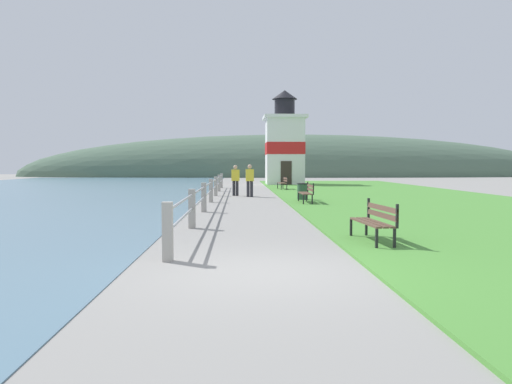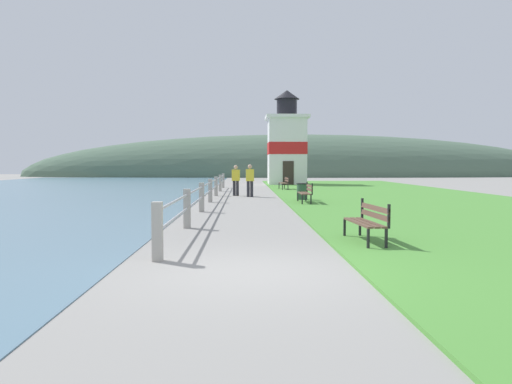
{
  "view_description": "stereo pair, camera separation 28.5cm",
  "coord_description": "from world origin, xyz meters",
  "px_view_note": "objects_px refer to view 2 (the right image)",
  "views": [
    {
      "loc": [
        -0.37,
        -7.91,
        1.74
      ],
      "look_at": [
        0.52,
        17.86,
        0.3
      ],
      "focal_mm": 35.0,
      "sensor_mm": 36.0,
      "label": 1
    },
    {
      "loc": [
        -0.08,
        -7.91,
        1.74
      ],
      "look_at": [
        0.52,
        17.86,
        0.3
      ],
      "focal_mm": 35.0,
      "sensor_mm": 36.0,
      "label": 2
    }
  ],
  "objects_px": {
    "park_bench_midway": "(306,192)",
    "person_strolling": "(236,179)",
    "park_bench_near": "(368,219)",
    "trash_bin": "(302,192)",
    "park_bench_far": "(285,182)",
    "person_by_railing": "(250,179)",
    "lighthouse": "(287,145)"
  },
  "relations": [
    {
      "from": "trash_bin",
      "to": "park_bench_far",
      "type": "bearing_deg",
      "value": 90.13
    },
    {
      "from": "park_bench_midway",
      "to": "person_strolling",
      "type": "height_order",
      "value": "person_strolling"
    },
    {
      "from": "lighthouse",
      "to": "park_bench_midway",
      "type": "bearing_deg",
      "value": -92.47
    },
    {
      "from": "person_strolling",
      "to": "trash_bin",
      "type": "distance_m",
      "value": 5.06
    },
    {
      "from": "park_bench_near",
      "to": "person_by_railing",
      "type": "relative_size",
      "value": 1.06
    },
    {
      "from": "park_bench_near",
      "to": "lighthouse",
      "type": "relative_size",
      "value": 0.23
    },
    {
      "from": "park_bench_far",
      "to": "lighthouse",
      "type": "xyz_separation_m",
      "value": [
        0.88,
        8.89,
        2.84
      ]
    },
    {
      "from": "park_bench_near",
      "to": "lighthouse",
      "type": "height_order",
      "value": "lighthouse"
    },
    {
      "from": "person_strolling",
      "to": "trash_bin",
      "type": "relative_size",
      "value": 2.01
    },
    {
      "from": "park_bench_far",
      "to": "trash_bin",
      "type": "distance_m",
      "value": 9.92
    },
    {
      "from": "trash_bin",
      "to": "lighthouse",
      "type": "bearing_deg",
      "value": 87.39
    },
    {
      "from": "person_by_railing",
      "to": "trash_bin",
      "type": "distance_m",
      "value": 3.83
    },
    {
      "from": "person_by_railing",
      "to": "park_bench_near",
      "type": "bearing_deg",
      "value": -173.16
    },
    {
      "from": "person_by_railing",
      "to": "trash_bin",
      "type": "xyz_separation_m",
      "value": [
        2.45,
        -2.9,
        -0.51
      ]
    },
    {
      "from": "park_bench_near",
      "to": "trash_bin",
      "type": "height_order",
      "value": "park_bench_near"
    },
    {
      "from": "park_bench_midway",
      "to": "trash_bin",
      "type": "distance_m",
      "value": 1.85
    },
    {
      "from": "park_bench_midway",
      "to": "trash_bin",
      "type": "bearing_deg",
      "value": -90.7
    },
    {
      "from": "park_bench_near",
      "to": "park_bench_midway",
      "type": "xyz_separation_m",
      "value": [
        0.02,
        11.01,
        0.0
      ]
    },
    {
      "from": "park_bench_midway",
      "to": "park_bench_far",
      "type": "height_order",
      "value": "same"
    },
    {
      "from": "park_bench_near",
      "to": "park_bench_far",
      "type": "xyz_separation_m",
      "value": [
        0.03,
        22.77,
        -0.0
      ]
    },
    {
      "from": "park_bench_near",
      "to": "park_bench_midway",
      "type": "distance_m",
      "value": 11.01
    },
    {
      "from": "lighthouse",
      "to": "person_by_railing",
      "type": "distance_m",
      "value": 16.43
    },
    {
      "from": "park_bench_midway",
      "to": "park_bench_far",
      "type": "relative_size",
      "value": 1.09
    },
    {
      "from": "lighthouse",
      "to": "park_bench_far",
      "type": "bearing_deg",
      "value": -95.66
    },
    {
      "from": "lighthouse",
      "to": "park_bench_near",
      "type": "bearing_deg",
      "value": -91.65
    },
    {
      "from": "person_strolling",
      "to": "person_by_railing",
      "type": "xyz_separation_m",
      "value": [
        0.77,
        -0.97,
        0.02
      ]
    },
    {
      "from": "park_bench_far",
      "to": "person_by_railing",
      "type": "distance_m",
      "value": 7.43
    },
    {
      "from": "person_by_railing",
      "to": "lighthouse",
      "type": "bearing_deg",
      "value": -13.52
    },
    {
      "from": "park_bench_midway",
      "to": "trash_bin",
      "type": "height_order",
      "value": "park_bench_midway"
    },
    {
      "from": "park_bench_far",
      "to": "person_by_railing",
      "type": "bearing_deg",
      "value": 67.1
    },
    {
      "from": "park_bench_midway",
      "to": "person_strolling",
      "type": "xyz_separation_m",
      "value": [
        -3.18,
        5.72,
        0.38
      ]
    },
    {
      "from": "lighthouse",
      "to": "trash_bin",
      "type": "height_order",
      "value": "lighthouse"
    }
  ]
}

